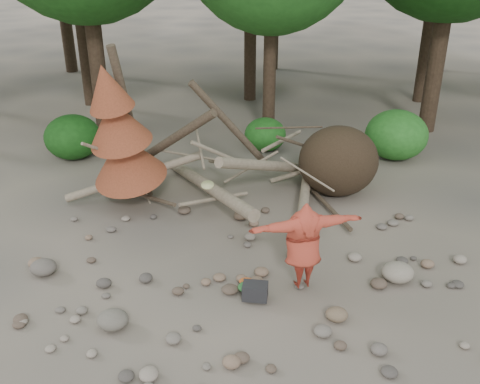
{
  "coord_description": "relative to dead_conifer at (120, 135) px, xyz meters",
  "views": [
    {
      "loc": [
        -0.35,
        -9.31,
        6.53
      ],
      "look_at": [
        -0.16,
        1.5,
        1.4
      ],
      "focal_mm": 40.0,
      "sensor_mm": 36.0,
      "label": 1
    }
  ],
  "objects": [
    {
      "name": "boulder_mid_right",
      "position": [
        6.24,
        -3.34,
        -1.91
      ],
      "size": [
        0.68,
        0.61,
        0.41
      ],
      "primitive_type": "ellipsoid",
      "color": "gray",
      "rests_on": "ground"
    },
    {
      "name": "boulder_front_right",
      "position": [
        4.73,
        -4.61,
        -1.98
      ],
      "size": [
        0.42,
        0.38,
        0.25
      ],
      "primitive_type": "ellipsoid",
      "color": "brown",
      "rests_on": "ground"
    },
    {
      "name": "boulder_mid_left",
      "position": [
        -1.28,
        -2.97,
        -1.94
      ],
      "size": [
        0.56,
        0.51,
        0.34
      ],
      "primitive_type": "ellipsoid",
      "color": "#5B554D",
      "rests_on": "ground"
    },
    {
      "name": "bush_right",
      "position": [
        8.12,
        3.63,
        -1.31
      ],
      "size": [
        2.0,
        2.0,
        1.6
      ],
      "primitive_type": "ellipsoid",
      "color": "#2A7524",
      "rests_on": "ground"
    },
    {
      "name": "ground",
      "position": [
        3.12,
        -3.37,
        -2.11
      ],
      "size": [
        120.0,
        120.0,
        0.0
      ],
      "primitive_type": "plane",
      "color": "#514C44",
      "rests_on": "ground"
    },
    {
      "name": "deadfall_pile",
      "position": [
        5.13,
        0.87,
        -1.16
      ],
      "size": [
        8.55,
        5.24,
        3.3
      ],
      "color": "#332619",
      "rests_on": "ground"
    },
    {
      "name": "boulder_front_left",
      "position": [
        0.55,
        -4.75,
        -1.94
      ],
      "size": [
        0.59,
        0.53,
        0.35
      ],
      "primitive_type": "ellipsoid",
      "color": "#645E53",
      "rests_on": "ground"
    },
    {
      "name": "bush_mid",
      "position": [
        3.92,
        4.43,
        -1.55
      ],
      "size": [
        1.4,
        1.4,
        1.12
      ],
      "primitive_type": "ellipsoid",
      "color": "#21621C",
      "rests_on": "ground"
    },
    {
      "name": "cloth_green",
      "position": [
        3.1,
        -3.71,
        -2.03
      ],
      "size": [
        0.45,
        0.37,
        0.17
      ],
      "primitive_type": "ellipsoid",
      "color": "#29662C",
      "rests_on": "ground"
    },
    {
      "name": "frisbee_thrower",
      "position": [
        4.19,
        -3.56,
        -1.09
      ],
      "size": [
        3.25,
        1.13,
        2.19
      ],
      "color": "#AE3927",
      "rests_on": "ground"
    },
    {
      "name": "cloth_orange",
      "position": [
        3.05,
        -3.47,
        -2.06
      ],
      "size": [
        0.3,
        0.24,
        0.11
      ],
      "primitive_type": "ellipsoid",
      "color": "#C55A21",
      "rests_on": "ground"
    },
    {
      "name": "dead_conifer",
      "position": [
        0.0,
        0.0,
        0.0
      ],
      "size": [
        2.06,
        2.16,
        4.35
      ],
      "color": "#4C3F30",
      "rests_on": "ground"
    },
    {
      "name": "bush_left",
      "position": [
        -2.38,
        3.83,
        -1.39
      ],
      "size": [
        1.8,
        1.8,
        1.44
      ],
      "primitive_type": "ellipsoid",
      "color": "#184E14",
      "rests_on": "ground"
    },
    {
      "name": "backpack",
      "position": [
        3.22,
        -3.98,
        -1.95
      ],
      "size": [
        0.54,
        0.4,
        0.33
      ],
      "primitive_type": "cube",
      "rotation": [
        0.0,
        0.0,
        -0.16
      ],
      "color": "black",
      "rests_on": "ground"
    }
  ]
}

